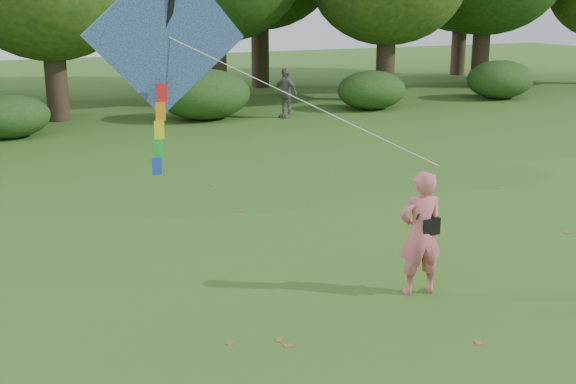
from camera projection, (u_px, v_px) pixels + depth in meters
name	position (u px, v px, depth m)	size (l,w,h in m)	color
ground	(423.00, 317.00, 10.31)	(100.00, 100.00, 0.00)	#265114
man_kite_flyer	(420.00, 233.00, 10.90)	(0.70, 0.46, 1.93)	#D1626B
bystander_right	(285.00, 93.00, 27.30)	(1.10, 0.46, 1.88)	slate
crossbody_bag	(428.00, 225.00, 10.89)	(0.43, 0.20, 0.74)	black
flying_kite	(167.00, 40.00, 9.92)	(4.84, 1.83, 3.09)	#24409E
shrub_band	(106.00, 104.00, 25.11)	(39.15, 3.22, 1.88)	#264919
fallen_leaves	(357.00, 241.00, 13.54)	(8.90, 9.58, 0.01)	brown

